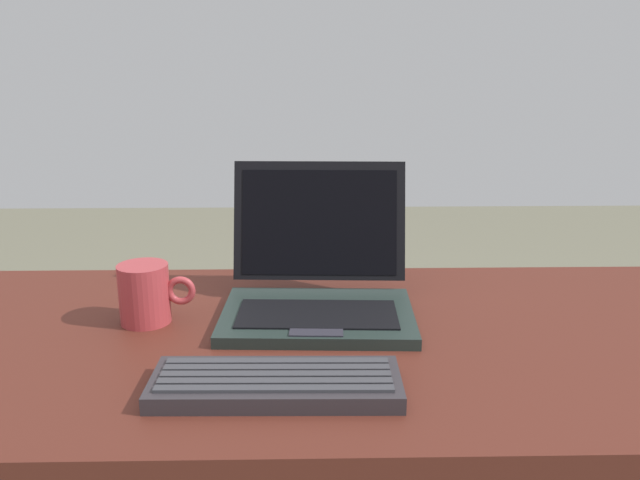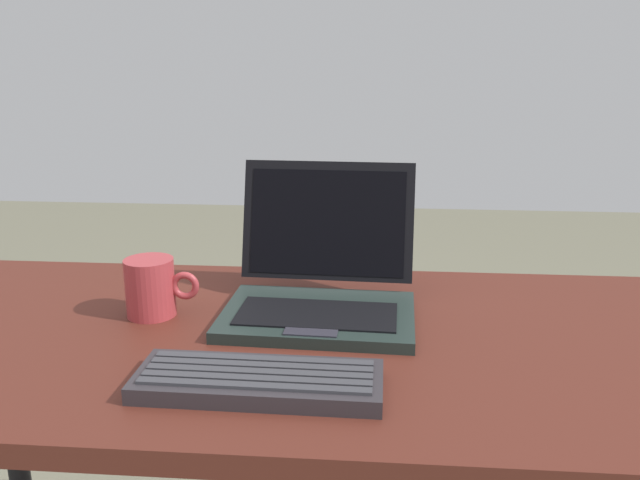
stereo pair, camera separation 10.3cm
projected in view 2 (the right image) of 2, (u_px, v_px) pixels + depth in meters
desk at (298, 375)px, 1.05m from camera, size 1.46×0.66×0.71m
laptop_front at (321, 285)px, 1.11m from camera, size 0.32×0.30×0.24m
external_keyboard at (259, 381)px, 0.86m from camera, size 0.33×0.12×0.03m
coffee_mug at (152, 287)px, 1.09m from camera, size 0.13×0.08×0.10m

